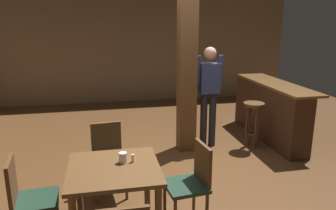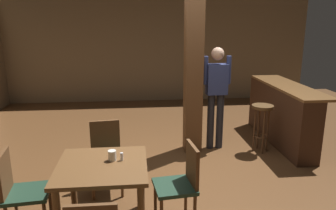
# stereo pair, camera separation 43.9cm
# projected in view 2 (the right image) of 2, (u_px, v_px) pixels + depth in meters

# --- Properties ---
(ground_plane) EXTENTS (10.80, 10.80, 0.00)m
(ground_plane) POSITION_uv_depth(u_px,v_px,m) (182.00, 174.00, 4.71)
(ground_plane) COLOR brown
(wall_back) EXTENTS (8.00, 0.10, 2.80)m
(wall_back) POSITION_uv_depth(u_px,v_px,m) (159.00, 48.00, 8.68)
(wall_back) COLOR #756047
(wall_back) RESTS_ON ground_plane
(pillar) EXTENTS (0.28, 0.28, 2.80)m
(pillar) POSITION_uv_depth(u_px,v_px,m) (194.00, 68.00, 5.24)
(pillar) COLOR brown
(pillar) RESTS_ON ground_plane
(dining_table) EXTENTS (0.90, 0.90, 0.74)m
(dining_table) POSITION_uv_depth(u_px,v_px,m) (103.00, 176.00, 3.32)
(dining_table) COLOR brown
(dining_table) RESTS_ON ground_plane
(chair_north) EXTENTS (0.46, 0.46, 0.89)m
(chair_north) POSITION_uv_depth(u_px,v_px,m) (106.00, 153.00, 4.17)
(chair_north) COLOR #1E3828
(chair_north) RESTS_ON ground_plane
(chair_east) EXTENTS (0.47, 0.47, 0.89)m
(chair_east) POSITION_uv_depth(u_px,v_px,m) (182.00, 181.00, 3.45)
(chair_east) COLOR #1E3828
(chair_east) RESTS_ON ground_plane
(chair_west) EXTENTS (0.46, 0.46, 0.89)m
(chair_west) POSITION_uv_depth(u_px,v_px,m) (19.00, 189.00, 3.29)
(chair_west) COLOR #1E3828
(chair_west) RESTS_ON ground_plane
(napkin_cup) EXTENTS (0.09, 0.09, 0.11)m
(napkin_cup) POSITION_uv_depth(u_px,v_px,m) (112.00, 156.00, 3.37)
(napkin_cup) COLOR silver
(napkin_cup) RESTS_ON dining_table
(salt_shaker) EXTENTS (0.03, 0.03, 0.08)m
(salt_shaker) POSITION_uv_depth(u_px,v_px,m) (122.00, 157.00, 3.37)
(salt_shaker) COLOR silver
(salt_shaker) RESTS_ON dining_table
(standing_person) EXTENTS (0.47, 0.22, 1.72)m
(standing_person) POSITION_uv_depth(u_px,v_px,m) (216.00, 91.00, 5.42)
(standing_person) COLOR navy
(standing_person) RESTS_ON ground_plane
(bar_counter) EXTENTS (0.56, 2.15, 1.04)m
(bar_counter) POSITION_uv_depth(u_px,v_px,m) (281.00, 113.00, 5.82)
(bar_counter) COLOR brown
(bar_counter) RESTS_ON ground_plane
(bar_stool_near) EXTENTS (0.35, 0.35, 0.80)m
(bar_stool_near) POSITION_uv_depth(u_px,v_px,m) (262.00, 117.00, 5.38)
(bar_stool_near) COLOR #4C3319
(bar_stool_near) RESTS_ON ground_plane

